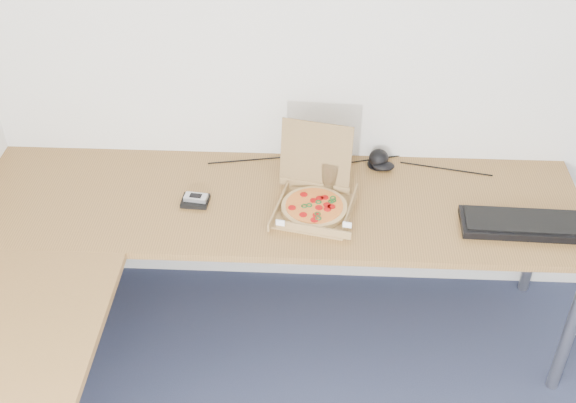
# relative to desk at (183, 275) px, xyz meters

# --- Properties ---
(desk) EXTENTS (2.50, 2.20, 0.73)m
(desk) POSITION_rel_desk_xyz_m (0.00, 0.00, 0.00)
(desk) COLOR olive
(desk) RESTS_ON ground
(pizza_box) EXTENTS (0.30, 0.34, 0.30)m
(pizza_box) POSITION_rel_desk_xyz_m (0.48, 0.38, 0.07)
(pizza_box) COLOR #9C7745
(pizza_box) RESTS_ON desk
(drinking_glass) EXTENTS (0.07, 0.07, 0.13)m
(drinking_glass) POSITION_rel_desk_xyz_m (0.54, 0.52, 0.09)
(drinking_glass) COLOR white
(drinking_glass) RESTS_ON desk
(keyboard) EXTENTS (0.50, 0.19, 0.03)m
(keyboard) POSITION_rel_desk_xyz_m (1.30, 0.30, 0.05)
(keyboard) COLOR black
(keyboard) RESTS_ON desk
(mouse) EXTENTS (0.10, 0.08, 0.03)m
(mouse) POSITION_rel_desk_xyz_m (0.77, 0.67, 0.05)
(mouse) COLOR black
(mouse) RESTS_ON desk
(wallet) EXTENTS (0.11, 0.10, 0.02)m
(wallet) POSITION_rel_desk_xyz_m (-0.01, 0.40, 0.04)
(wallet) COLOR black
(wallet) RESTS_ON desk
(phone) EXTENTS (0.10, 0.06, 0.02)m
(phone) POSITION_rel_desk_xyz_m (-0.01, 0.40, 0.06)
(phone) COLOR #B2B5BA
(phone) RESTS_ON wallet
(dome_speaker) EXTENTS (0.10, 0.10, 0.08)m
(dome_speaker) POSITION_rel_desk_xyz_m (0.75, 0.71, 0.07)
(dome_speaker) COLOR black
(dome_speaker) RESTS_ON desk
(cable_bundle) EXTENTS (0.60, 0.12, 0.01)m
(cable_bundle) POSITION_rel_desk_xyz_m (0.60, 0.71, 0.03)
(cable_bundle) COLOR black
(cable_bundle) RESTS_ON desk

